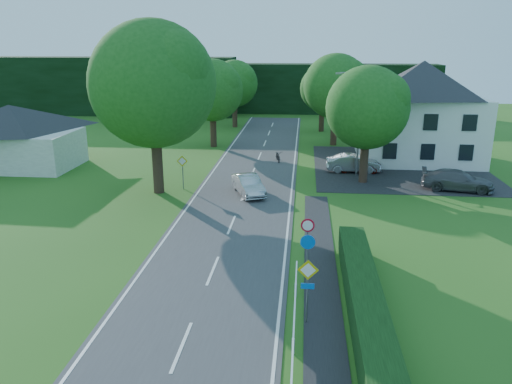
# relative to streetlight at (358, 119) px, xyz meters

# --- Properties ---
(road) EXTENTS (7.00, 80.00, 0.04)m
(road) POSITION_rel_streetlight_xyz_m (-8.06, -10.00, -4.44)
(road) COLOR #3D3D3F
(road) RESTS_ON ground
(parking_pad) EXTENTS (14.00, 16.00, 0.04)m
(parking_pad) POSITION_rel_streetlight_xyz_m (3.94, 3.00, -4.44)
(parking_pad) COLOR black
(parking_pad) RESTS_ON ground
(line_edge_left) EXTENTS (0.12, 80.00, 0.01)m
(line_edge_left) POSITION_rel_streetlight_xyz_m (-11.31, -10.00, -4.42)
(line_edge_left) COLOR white
(line_edge_left) RESTS_ON road
(line_edge_right) EXTENTS (0.12, 80.00, 0.01)m
(line_edge_right) POSITION_rel_streetlight_xyz_m (-4.81, -10.00, -4.42)
(line_edge_right) COLOR white
(line_edge_right) RESTS_ON road
(line_centre) EXTENTS (0.12, 80.00, 0.01)m
(line_centre) POSITION_rel_streetlight_xyz_m (-8.06, -10.00, -4.42)
(line_centre) COLOR white
(line_centre) RESTS_ON road
(tree_main) EXTENTS (9.40, 9.40, 11.64)m
(tree_main) POSITION_rel_streetlight_xyz_m (-14.06, -6.00, 1.36)
(tree_main) COLOR #1D5319
(tree_main) RESTS_ON ground
(tree_left_far) EXTENTS (7.00, 7.00, 8.58)m
(tree_left_far) POSITION_rel_streetlight_xyz_m (-13.06, 10.00, -0.17)
(tree_left_far) COLOR #1D5319
(tree_left_far) RESTS_ON ground
(tree_right_far) EXTENTS (7.40, 7.40, 9.09)m
(tree_right_far) POSITION_rel_streetlight_xyz_m (-1.06, 12.00, 0.08)
(tree_right_far) COLOR #1D5319
(tree_right_far) RESTS_ON ground
(tree_left_back) EXTENTS (6.60, 6.60, 8.07)m
(tree_left_back) POSITION_rel_streetlight_xyz_m (-12.56, 22.00, -0.43)
(tree_left_back) COLOR #1D5319
(tree_left_back) RESTS_ON ground
(tree_right_back) EXTENTS (6.20, 6.20, 7.56)m
(tree_right_back) POSITION_rel_streetlight_xyz_m (-2.06, 20.00, -0.68)
(tree_right_back) COLOR #1D5319
(tree_right_back) RESTS_ON ground
(tree_right_mid) EXTENTS (7.00, 7.00, 8.58)m
(tree_right_mid) POSITION_rel_streetlight_xyz_m (0.44, -2.00, -0.17)
(tree_right_mid) COLOR #1D5319
(tree_right_mid) RESTS_ON ground
(treeline_left) EXTENTS (44.00, 6.00, 8.00)m
(treeline_left) POSITION_rel_streetlight_xyz_m (-36.06, 32.00, -0.46)
(treeline_left) COLOR black
(treeline_left) RESTS_ON ground
(treeline_right) EXTENTS (30.00, 5.00, 7.00)m
(treeline_right) POSITION_rel_streetlight_xyz_m (-0.06, 36.00, -0.96)
(treeline_right) COLOR black
(treeline_right) RESTS_ON ground
(bungalow_left) EXTENTS (11.00, 6.50, 5.20)m
(bungalow_left) POSITION_rel_streetlight_xyz_m (-28.06, 0.00, -1.75)
(bungalow_left) COLOR #B4B4AF
(bungalow_left) RESTS_ON ground
(house_white) EXTENTS (10.60, 8.40, 8.60)m
(house_white) POSITION_rel_streetlight_xyz_m (5.94, 6.00, -0.06)
(house_white) COLOR white
(house_white) RESTS_ON ground
(streetlight) EXTENTS (2.03, 0.18, 8.00)m
(streetlight) POSITION_rel_streetlight_xyz_m (0.00, 0.00, 0.00)
(streetlight) COLOR slate
(streetlight) RESTS_ON ground
(sign_priority_right) EXTENTS (0.78, 0.09, 2.59)m
(sign_priority_right) POSITION_rel_streetlight_xyz_m (-3.76, -22.02, -2.67)
(sign_priority_right) COLOR slate
(sign_priority_right) RESTS_ON ground
(sign_roundabout) EXTENTS (0.64, 0.08, 2.37)m
(sign_roundabout) POSITION_rel_streetlight_xyz_m (-3.76, -19.02, -2.79)
(sign_roundabout) COLOR slate
(sign_roundabout) RESTS_ON ground
(sign_speed_limit) EXTENTS (0.64, 0.11, 2.37)m
(sign_speed_limit) POSITION_rel_streetlight_xyz_m (-3.76, -17.03, -2.70)
(sign_speed_limit) COLOR slate
(sign_speed_limit) RESTS_ON ground
(sign_priority_left) EXTENTS (0.78, 0.09, 2.44)m
(sign_priority_left) POSITION_rel_streetlight_xyz_m (-12.56, -5.02, -2.75)
(sign_priority_left) COLOR slate
(sign_priority_left) RESTS_ON ground
(moving_car) EXTENTS (2.86, 4.34, 1.35)m
(moving_car) POSITION_rel_streetlight_xyz_m (-7.76, -5.94, -3.75)
(moving_car) COLOR #ADAEB2
(moving_car) RESTS_ON road
(motorcycle) EXTENTS (0.98, 1.88, 0.94)m
(motorcycle) POSITION_rel_streetlight_xyz_m (-6.26, 4.03, -3.95)
(motorcycle) COLOR black
(motorcycle) RESTS_ON road
(parked_car_red) EXTENTS (3.91, 1.68, 1.31)m
(parked_car_red) POSITION_rel_streetlight_xyz_m (0.30, 1.10, -3.77)
(parked_car_red) COLOR #62110A
(parked_car_red) RESTS_ON parking_pad
(parked_car_silver_a) EXTENTS (4.32, 1.62, 1.41)m
(parked_car_silver_a) POSITION_rel_streetlight_xyz_m (-0.04, 1.00, -3.72)
(parked_car_silver_a) COLOR #ACABB0
(parked_car_silver_a) RESTS_ON parking_pad
(parked_car_grey) EXTENTS (5.18, 2.88, 1.42)m
(parked_car_grey) POSITION_rel_streetlight_xyz_m (6.85, -3.50, -3.71)
(parked_car_grey) COLOR #525358
(parked_car_grey) RESTS_ON parking_pad
(parasol) EXTENTS (2.51, 2.53, 1.82)m
(parasol) POSITION_rel_streetlight_xyz_m (1.39, 5.00, -3.52)
(parasol) COLOR red
(parasol) RESTS_ON parking_pad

